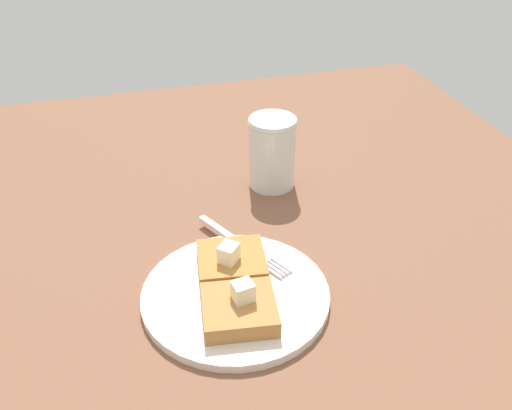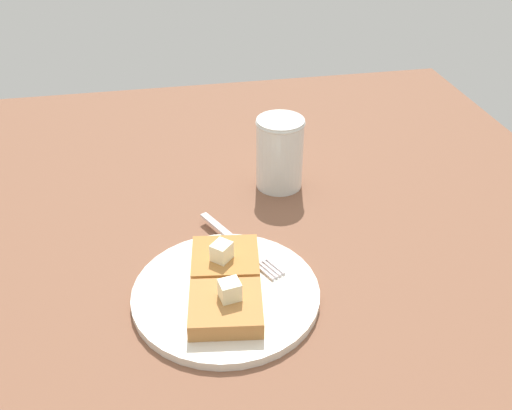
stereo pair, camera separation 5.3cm
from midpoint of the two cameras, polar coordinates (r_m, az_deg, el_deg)
table_surface at (r=71.64cm, az=-2.86°, el=-6.23°), size 112.91×112.91×2.37cm
plate at (r=65.29cm, az=-0.67°, el=-8.90°), size 21.28×21.28×1.06cm
toast_slice_left at (r=67.25cm, az=-0.81°, el=-5.69°), size 8.38×8.73×2.05cm
toast_slice_middle at (r=61.42cm, az=-0.52°, el=-10.35°), size 8.38×8.73×2.05cm
butter_pat_primary at (r=65.31cm, az=-1.12°, el=-4.72°), size 2.89×2.88×2.15cm
butter_pat_secondary at (r=60.36cm, az=-0.09°, el=-8.58°), size 2.27×2.45×2.15cm
fork at (r=70.65cm, az=0.88°, el=-4.31°), size 14.93×8.49×0.36cm
syrup_jar at (r=82.84cm, az=4.22°, el=4.81°), size 7.01×7.01×10.66cm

